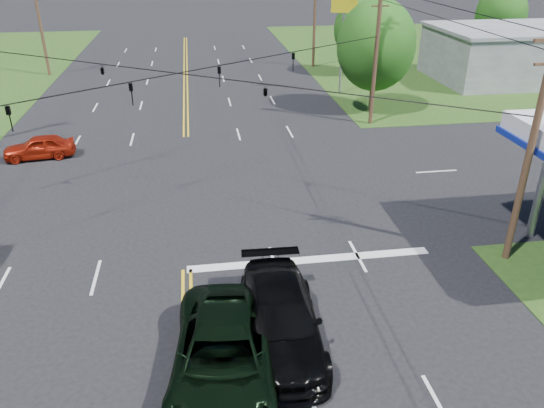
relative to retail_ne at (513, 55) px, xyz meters
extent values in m
plane|color=black|center=(-30.00, -20.00, -2.20)|extent=(280.00, 280.00, 0.00)
cube|color=#244416|center=(5.00, 12.00, -2.20)|extent=(46.00, 48.00, 0.03)
cube|color=silver|center=(-25.00, -28.00, -2.20)|extent=(10.00, 0.50, 0.02)
cube|color=slate|center=(0.00, 0.00, 0.00)|extent=(14.00, 10.00, 4.40)
cylinder|color=#A5A5AA|center=(-15.00, -27.50, 0.12)|extent=(0.36, 0.36, 4.65)
cylinder|color=#472C1E|center=(-17.00, -29.00, 2.55)|extent=(0.28, 0.28, 9.50)
cylinder|color=#472C1E|center=(-17.00, -11.00, 2.55)|extent=(0.28, 0.28, 9.50)
cube|color=#472C1E|center=(-17.00, -11.00, 5.70)|extent=(1.20, 0.10, 0.10)
cylinder|color=#472C1E|center=(-43.00, 8.00, 2.80)|extent=(0.28, 0.28, 10.00)
cylinder|color=#472C1E|center=(-17.00, 8.00, 2.80)|extent=(0.28, 0.28, 10.00)
imported|color=black|center=(-36.50, -24.50, 3.22)|extent=(0.17, 0.21, 1.05)
imported|color=black|center=(-32.08, -21.44, 3.22)|extent=(0.17, 0.21, 1.05)
imported|color=black|center=(-27.92, -18.56, 3.22)|extent=(0.17, 0.21, 1.05)
imported|color=black|center=(-23.50, -15.50, 3.22)|extent=(0.17, 0.21, 1.05)
imported|color=black|center=(-33.90, -17.30, 3.50)|extent=(1.24, 0.26, 0.50)
imported|color=black|center=(-26.10, -22.70, 3.50)|extent=(1.24, 0.26, 0.50)
cylinder|color=black|center=(-17.00, -22.00, 6.70)|extent=(0.04, 100.00, 0.04)
cylinder|color=black|center=(-17.00, -22.00, 6.10)|extent=(0.04, 100.00, 0.04)
cylinder|color=#472C1E|center=(-16.00, -8.00, -0.55)|extent=(0.36, 0.36, 3.30)
ellipsoid|color=#144312|center=(-16.00, -8.00, 2.67)|extent=(5.70, 5.70, 6.60)
cylinder|color=#472C1E|center=(-13.50, 4.00, -0.77)|extent=(0.36, 0.36, 2.86)
ellipsoid|color=#144312|center=(-13.50, 4.00, 2.03)|extent=(4.94, 4.94, 5.72)
cylinder|color=#472C1E|center=(4.00, 10.00, -0.66)|extent=(0.36, 0.36, 3.08)
ellipsoid|color=#144312|center=(4.00, 10.00, 2.35)|extent=(5.32, 5.32, 6.16)
imported|color=black|center=(-28.90, -34.04, -1.30)|extent=(3.66, 6.74, 1.79)
imported|color=black|center=(-27.00, -32.61, -1.31)|extent=(2.68, 6.18, 1.77)
imported|color=#A01D0B|center=(-38.62, -14.50, -1.51)|extent=(4.22, 2.15, 1.38)
cylinder|color=#A5A5AA|center=(-17.00, -2.53, 1.62)|extent=(0.20, 0.20, 7.63)
cube|color=gold|center=(-17.00, -2.53, 4.83)|extent=(2.09, 0.78, 1.05)
camera|label=1|loc=(-29.22, -45.93, 9.55)|focal=35.00mm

